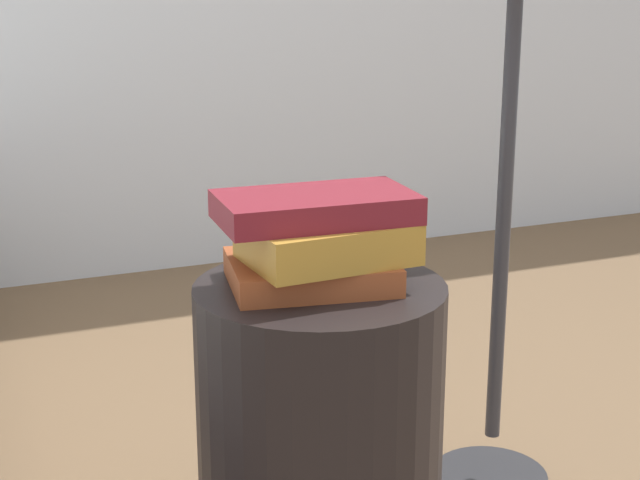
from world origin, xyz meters
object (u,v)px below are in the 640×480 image
side_table (320,453)px  book_maroon (315,207)px  book_ochre (328,241)px  book_rust (311,272)px

side_table → book_maroon: (-0.01, 0.00, 0.41)m
book_ochre → book_maroon: bearing=142.4°
book_maroon → side_table: bearing=-15.2°
book_rust → book_maroon: (0.00, -0.01, 0.11)m
book_rust → book_maroon: bearing=-56.2°
side_table → book_ochre: (0.01, -0.01, 0.36)m
book_maroon → book_ochre: bearing=-31.1°
book_ochre → book_maroon: (-0.02, 0.01, 0.05)m
side_table → book_rust: size_ratio=2.31×
side_table → book_maroon: 0.41m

